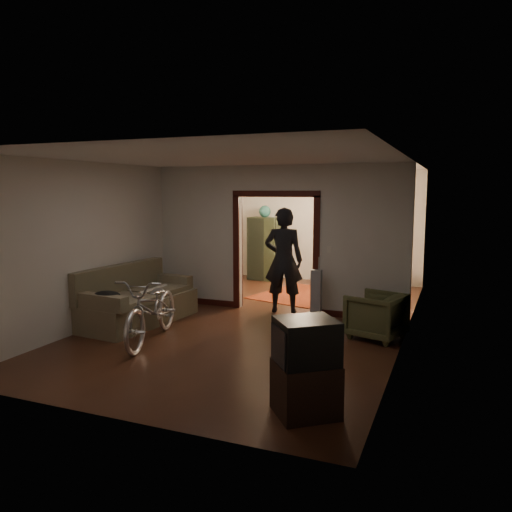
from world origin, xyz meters
The scene contains 24 objects.
floor centered at (0.00, 0.00, 0.00)m, with size 5.00×8.50×0.01m, color #32180F.
ceiling centered at (0.00, 0.00, 2.80)m, with size 5.00×8.50×0.01m, color white.
wall_back centered at (0.00, 4.25, 1.40)m, with size 5.00×0.02×2.80m, color beige.
wall_left centered at (-2.50, 0.00, 1.40)m, with size 0.02×8.50×2.80m, color beige.
wall_right centered at (2.50, 0.00, 1.40)m, with size 0.02×8.50×2.80m, color beige.
partition_wall centered at (0.00, 0.75, 1.40)m, with size 5.00×0.14×2.80m, color beige.
door_casing centered at (0.00, 0.75, 1.10)m, with size 1.74×0.20×2.32m, color black.
far_window centered at (0.70, 4.21, 1.55)m, with size 0.98×0.06×1.28m, color black.
chandelier centered at (0.00, 2.50, 2.35)m, with size 0.24×0.24×0.24m, color #FFE0A5.
light_switch centered at (1.05, 0.68, 1.25)m, with size 0.08×0.01×0.12m, color silver.
sofa centered at (-1.94, -1.01, 0.51)m, with size 0.99×2.21×1.01m, color brown.
rolled_paper centered at (-1.84, -0.71, 0.53)m, with size 0.10×0.10×0.83m, color beige.
jacket centered at (-1.89, -1.92, 0.68)m, with size 0.46×0.34×0.13m, color black.
bicycle centered at (-1.09, -1.86, 0.52)m, with size 0.69×1.98×1.04m, color silver.
armchair centered at (2.08, -0.39, 0.36)m, with size 0.78×0.80×0.73m, color #454828.
tv_stand centered at (1.81, -3.41, 0.28)m, with size 0.61×0.56×0.56m, color black.
crt_tv centered at (1.81, -3.41, 0.76)m, with size 0.59×0.53×0.51m, color black.
vacuum centered at (0.89, 0.40, 0.46)m, with size 0.28×0.22×0.91m, color gray.
person centered at (0.16, 0.70, 1.00)m, with size 0.73×0.48×2.01m, color black.
oriental_rug centered at (0.03, 2.33, 0.01)m, with size 1.62×2.12×0.02m, color maroon.
locker centered at (-1.40, 3.79, 0.82)m, with size 0.82×0.45×1.63m, color #262F1C.
globe centered at (-1.40, 3.79, 1.94)m, with size 0.30×0.30×0.30m, color #1E5972.
desk centered at (1.20, 3.81, 0.39)m, with size 1.06×0.59×0.78m, color black.
desk_chair centered at (0.66, 3.38, 0.50)m, with size 0.45×0.45×1.01m, color black.
Camera 1 is at (3.19, -8.21, 2.33)m, focal length 35.00 mm.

